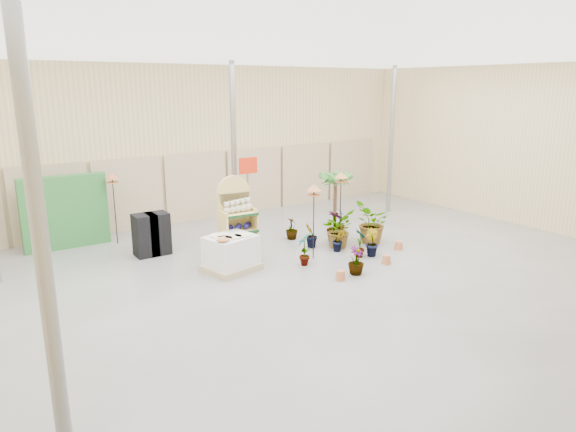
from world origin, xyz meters
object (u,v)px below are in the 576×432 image
display_shelf (236,221)px  potted_plant_2 (338,229)px  pallet_stack (231,253)px  bird_table_front (314,190)px

display_shelf → potted_plant_2: (2.46, -0.71, -0.42)m
display_shelf → pallet_stack: size_ratio=1.54×
pallet_stack → bird_table_front: (1.97, -0.34, 1.23)m
pallet_stack → potted_plant_2: bearing=-11.9°
display_shelf → bird_table_front: 1.94m
display_shelf → bird_table_front: display_shelf is taller
pallet_stack → bird_table_front: bearing=-21.9°
bird_table_front → potted_plant_2: (1.02, 0.35, -1.16)m
display_shelf → bird_table_front: size_ratio=1.10×
pallet_stack → potted_plant_2: size_ratio=1.37×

